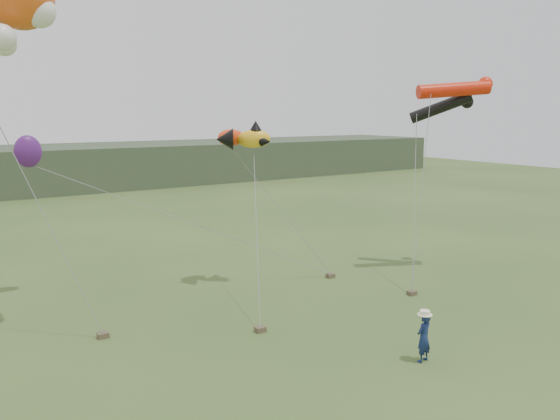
# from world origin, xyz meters

# --- Properties ---
(ground) EXTENTS (120.00, 120.00, 0.00)m
(ground) POSITION_xyz_m (0.00, 0.00, 0.00)
(ground) COLOR #385123
(ground) RESTS_ON ground
(headland) EXTENTS (90.00, 13.00, 4.00)m
(headland) POSITION_xyz_m (-3.11, 44.69, 1.92)
(headland) COLOR #2D3D28
(headland) RESTS_ON ground
(festival_attendant) EXTENTS (0.58, 0.43, 1.46)m
(festival_attendant) POSITION_xyz_m (1.64, -0.23, 0.73)
(festival_attendant) COLOR #15234F
(festival_attendant) RESTS_ON ground
(sandbag_anchors) EXTENTS (16.04, 4.07, 0.17)m
(sandbag_anchors) POSITION_xyz_m (-1.28, 5.30, 0.09)
(sandbag_anchors) COLOR brown
(sandbag_anchors) RESTS_ON ground
(fish_kite) EXTENTS (2.42, 1.59, 1.16)m
(fish_kite) POSITION_xyz_m (0.88, 8.84, 6.12)
(fish_kite) COLOR gold
(fish_kite) RESTS_ON ground
(tube_kites) EXTENTS (3.37, 3.03, 2.06)m
(tube_kites) POSITION_xyz_m (10.00, 5.99, 7.88)
(tube_kites) COLOR black
(tube_kites) RESTS_ON ground
(misc_kites) EXTENTS (8.25, 3.59, 1.41)m
(misc_kites) POSITION_xyz_m (-3.77, 11.12, 5.86)
(misc_kites) COLOR red
(misc_kites) RESTS_ON ground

